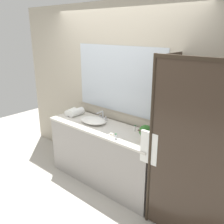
{
  "coord_description": "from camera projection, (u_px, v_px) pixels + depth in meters",
  "views": [
    {
      "loc": [
        2.25,
        -2.41,
        2.22
      ],
      "look_at": [
        0.15,
        0.0,
        1.15
      ],
      "focal_mm": 39.75,
      "sensor_mm": 36.0,
      "label": 1
    }
  ],
  "objects": [
    {
      "name": "ground_plane",
      "position": [
        105.0,
        180.0,
        3.83
      ],
      "size": [
        8.0,
        8.0,
        0.0
      ],
      "primitive_type": "plane",
      "color": "#B7B2A8"
    },
    {
      "name": "wall_back_with_mirror",
      "position": [
        120.0,
        94.0,
        3.66
      ],
      "size": [
        4.4,
        0.06,
        2.6
      ],
      "color": "#B2A893",
      "rests_on": "ground_plane"
    },
    {
      "name": "rolled_towel_middle",
      "position": [
        76.0,
        112.0,
        3.97
      ],
      "size": [
        0.12,
        0.26,
        0.12
      ],
      "primitive_type": "cylinder",
      "rotation": [
        1.57,
        0.0,
        0.02
      ],
      "color": "white",
      "rests_on": "vanity_cabinet"
    },
    {
      "name": "faucet",
      "position": [
        102.0,
        116.0,
        3.8
      ],
      "size": [
        0.17,
        0.16,
        0.14
      ],
      "color": "silver",
      "rests_on": "vanity_cabinet"
    },
    {
      "name": "shower_enclosure",
      "position": [
        181.0,
        150.0,
        2.58
      ],
      "size": [
        1.2,
        0.59,
        2.0
      ],
      "color": "#2D2319",
      "rests_on": "ground_plane"
    },
    {
      "name": "amenity_bottle_shampoo",
      "position": [
        116.0,
        136.0,
        3.13
      ],
      "size": [
        0.03,
        0.03,
        0.07
      ],
      "color": "silver",
      "rests_on": "vanity_cabinet"
    },
    {
      "name": "potted_plant",
      "position": [
        146.0,
        132.0,
        3.06
      ],
      "size": [
        0.17,
        0.17,
        0.2
      ],
      "color": "#B77A51",
      "rests_on": "vanity_cabinet"
    },
    {
      "name": "sink_basin",
      "position": [
        93.0,
        120.0,
        3.67
      ],
      "size": [
        0.43,
        0.3,
        0.08
      ],
      "primitive_type": "ellipsoid",
      "color": "white",
      "rests_on": "vanity_cabinet"
    },
    {
      "name": "soap_dish",
      "position": [
        112.0,
        135.0,
        3.23
      ],
      "size": [
        0.1,
        0.07,
        0.04
      ],
      "color": "silver",
      "rests_on": "vanity_cabinet"
    },
    {
      "name": "rolled_towel_near_edge",
      "position": [
        71.0,
        112.0,
        4.02
      ],
      "size": [
        0.14,
        0.23,
        0.1
      ],
      "primitive_type": "cylinder",
      "rotation": [
        1.57,
        0.0,
        0.2
      ],
      "color": "white",
      "rests_on": "vanity_cabinet"
    },
    {
      "name": "amenity_bottle_conditioner",
      "position": [
        135.0,
        128.0,
        3.36
      ],
      "size": [
        0.03,
        0.03,
        0.08
      ],
      "color": "white",
      "rests_on": "vanity_cabinet"
    },
    {
      "name": "vanity_cabinet",
      "position": [
        105.0,
        154.0,
        3.7
      ],
      "size": [
        1.8,
        0.58,
        0.9
      ],
      "color": "#9E9993",
      "rests_on": "ground_plane"
    }
  ]
}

